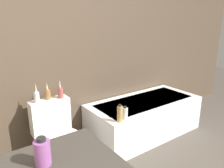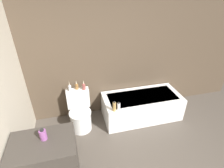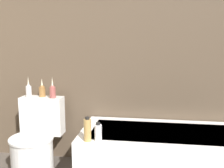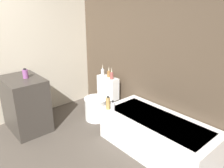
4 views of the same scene
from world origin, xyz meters
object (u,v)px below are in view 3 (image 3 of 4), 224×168
at_px(bathtub, 168,157).
at_px(vase_gold, 29,90).
at_px(shampoo_bottle_short, 98,132).
at_px(vase_bronze, 53,91).
at_px(toilet, 36,144).
at_px(vase_silver, 42,90).
at_px(shampoo_bottle_tall, 87,130).

height_order(bathtub, vase_gold, vase_gold).
distance_m(vase_gold, shampoo_bottle_short, 0.99).
xyz_separation_m(bathtub, vase_bronze, (-1.16, 0.17, 0.56)).
distance_m(toilet, vase_gold, 0.56).
bearing_deg(vase_silver, shampoo_bottle_tall, -41.29).
xyz_separation_m(bathtub, shampoo_bottle_tall, (-0.68, -0.31, 0.34)).
bearing_deg(shampoo_bottle_tall, toilet, 152.65).
bearing_deg(vase_silver, toilet, -90.00).
bearing_deg(vase_bronze, vase_gold, 177.61).
bearing_deg(vase_gold, bathtub, -7.42).
relative_size(vase_gold, vase_silver, 1.12).
bearing_deg(shampoo_bottle_short, shampoo_bottle_tall, -170.11).
height_order(vase_bronze, shampoo_bottle_tall, vase_bronze).
height_order(toilet, shampoo_bottle_tall, toilet).
bearing_deg(bathtub, shampoo_bottle_short, -153.52).
bearing_deg(vase_bronze, toilet, -127.34).
relative_size(bathtub, shampoo_bottle_tall, 7.81).
bearing_deg(shampoo_bottle_short, toilet, 156.68).
bearing_deg(vase_gold, vase_silver, 15.46).
bearing_deg(shampoo_bottle_short, vase_bronze, 140.06).
xyz_separation_m(toilet, vase_bronze, (0.13, 0.17, 0.51)).
height_order(vase_silver, vase_bronze, vase_bronze).
distance_m(toilet, shampoo_bottle_short, 0.80).
height_order(vase_gold, vase_silver, vase_gold).
relative_size(toilet, shampoo_bottle_short, 4.69).
xyz_separation_m(toilet, vase_silver, (0.00, 0.22, 0.50)).
bearing_deg(vase_bronze, shampoo_bottle_tall, -45.60).
bearing_deg(bathtub, vase_silver, 170.26).
distance_m(vase_silver, shampoo_bottle_tall, 0.84).
relative_size(vase_bronze, shampoo_bottle_tall, 1.04).
height_order(vase_gold, shampoo_bottle_tall, vase_gold).
relative_size(toilet, vase_silver, 3.84).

